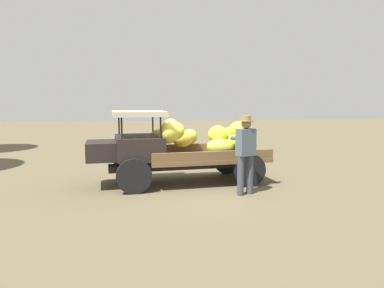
{
  "coord_description": "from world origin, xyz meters",
  "views": [
    {
      "loc": [
        1.52,
        8.67,
        2.06
      ],
      "look_at": [
        -0.08,
        -0.09,
        1.0
      ],
      "focal_mm": 32.84,
      "sensor_mm": 36.0,
      "label": 1
    }
  ],
  "objects": [
    {
      "name": "wooden_crate",
      "position": [
        -1.94,
        -1.4,
        0.19
      ],
      "size": [
        0.72,
        0.72,
        0.38
      ],
      "primitive_type": "cube",
      "rotation": [
        0.0,
        0.0,
        2.39
      ],
      "color": "olive",
      "rests_on": "ground"
    },
    {
      "name": "truck",
      "position": [
        0.29,
        -0.05,
        0.94
      ],
      "size": [
        4.54,
        1.99,
        1.84
      ],
      "rotation": [
        0.0,
        0.0,
        0.07
      ],
      "color": "black",
      "rests_on": "ground"
    },
    {
      "name": "farmer",
      "position": [
        -1.03,
        1.31,
        1.01
      ],
      "size": [
        0.55,
        0.51,
        1.76
      ],
      "rotation": [
        0.0,
        0.0,
        -1.24
      ],
      "color": "#3F424E",
      "rests_on": "ground"
    },
    {
      "name": "ground_plane",
      "position": [
        0.0,
        0.0,
        0.0
      ],
      "size": [
        60.0,
        60.0,
        0.0
      ],
      "primitive_type": "plane",
      "color": "brown"
    }
  ]
}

